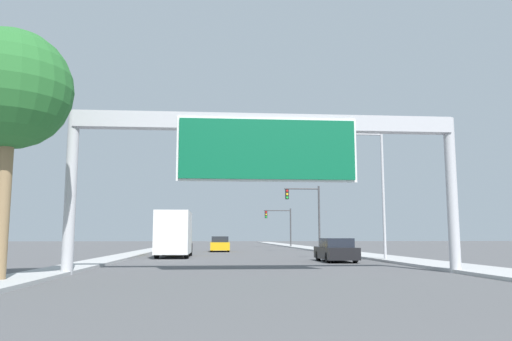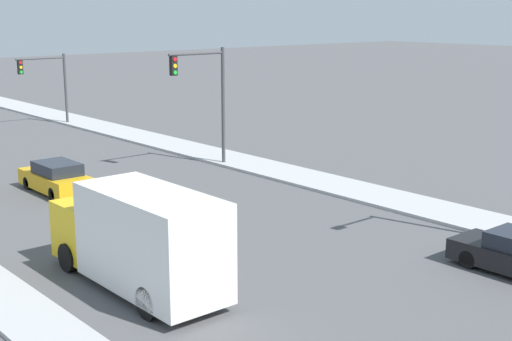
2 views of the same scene
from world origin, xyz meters
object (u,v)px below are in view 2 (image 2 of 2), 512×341
(car_near_center, at_px, (56,178))
(traffic_light_near_intersection, at_px, (208,89))
(truck_box_primary, at_px, (139,239))
(traffic_light_mid_block, at_px, (49,78))

(car_near_center, bearing_deg, traffic_light_near_intersection, -1.71)
(truck_box_primary, bearing_deg, car_near_center, 75.43)
(traffic_light_near_intersection, height_order, traffic_light_mid_block, traffic_light_near_intersection)
(car_near_center, bearing_deg, truck_box_primary, -104.57)
(truck_box_primary, xyz_separation_m, traffic_light_mid_block, (12.44, 33.20, 2.01))
(traffic_light_near_intersection, xyz_separation_m, traffic_light_mid_block, (-0.21, 20.00, -0.76))
(car_near_center, relative_size, traffic_light_mid_block, 0.85)
(truck_box_primary, relative_size, traffic_light_mid_block, 1.39)
(truck_box_primary, xyz_separation_m, traffic_light_near_intersection, (12.65, 13.20, 2.77))
(car_near_center, xyz_separation_m, traffic_light_mid_block, (8.94, 19.73, 2.99))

